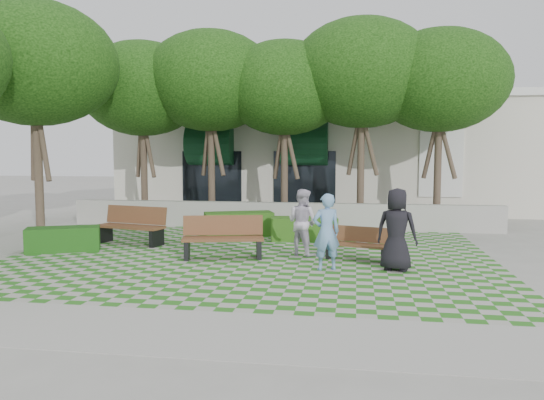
% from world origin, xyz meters
% --- Properties ---
extents(ground, '(90.00, 90.00, 0.00)m').
position_xyz_m(ground, '(0.00, 0.00, 0.00)').
color(ground, gray).
rests_on(ground, ground).
extents(lawn, '(12.00, 12.00, 0.00)m').
position_xyz_m(lawn, '(0.00, 1.00, 0.01)').
color(lawn, '#2B721E').
rests_on(lawn, ground).
extents(sidewalk_south, '(16.00, 2.00, 0.01)m').
position_xyz_m(sidewalk_south, '(0.00, -4.70, 0.01)').
color(sidewalk_south, '#9E9B93').
rests_on(sidewalk_south, ground).
extents(retaining_wall, '(15.00, 0.36, 0.90)m').
position_xyz_m(retaining_wall, '(0.00, 6.20, 0.45)').
color(retaining_wall, '#9E9B93').
rests_on(retaining_wall, ground).
extents(bench_east, '(1.62, 0.94, 0.81)m').
position_xyz_m(bench_east, '(2.70, 0.99, 0.39)').
color(bench_east, '#56341D').
rests_on(bench_east, ground).
extents(bench_mid, '(2.09, 1.11, 1.05)m').
position_xyz_m(bench_mid, '(-0.61, 0.72, 0.50)').
color(bench_mid, brown).
rests_on(bench_mid, ground).
extents(bench_west, '(2.16, 1.16, 1.08)m').
position_xyz_m(bench_west, '(-3.71, 2.32, 0.52)').
color(bench_west, '#56331D').
rests_on(bench_west, ground).
extents(hedge_midright, '(2.07, 1.08, 0.69)m').
position_xyz_m(hedge_midright, '(1.11, 3.76, 0.35)').
color(hedge_midright, '#265316').
rests_on(hedge_midright, ground).
extents(hedge_midleft, '(2.29, 1.58, 0.74)m').
position_xyz_m(hedge_midleft, '(-1.01, 4.33, 0.37)').
color(hedge_midleft, '#245215').
rests_on(hedge_midleft, ground).
extents(hedge_west, '(1.98, 1.43, 0.64)m').
position_xyz_m(hedge_west, '(-5.05, 0.97, 0.32)').
color(hedge_west, '#184813').
rests_on(hedge_west, ground).
extents(person_blue, '(0.73, 0.60, 1.72)m').
position_xyz_m(person_blue, '(2.00, -0.25, 0.86)').
color(person_blue, '#709CCC').
rests_on(person_blue, ground).
extents(person_dark, '(1.03, 0.82, 1.84)m').
position_xyz_m(person_dark, '(3.54, -0.07, 0.92)').
color(person_dark, black).
rests_on(person_dark, ground).
extents(person_white, '(1.04, 0.97, 1.70)m').
position_xyz_m(person_white, '(1.29, 1.43, 0.85)').
color(person_white, silver).
rests_on(person_white, ground).
extents(tree_row, '(17.70, 13.40, 7.41)m').
position_xyz_m(tree_row, '(-1.86, 5.95, 5.18)').
color(tree_row, '#47382B').
rests_on(tree_row, ground).
extents(building, '(18.00, 8.92, 5.15)m').
position_xyz_m(building, '(0.93, 14.08, 2.52)').
color(building, beige).
rests_on(building, ground).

